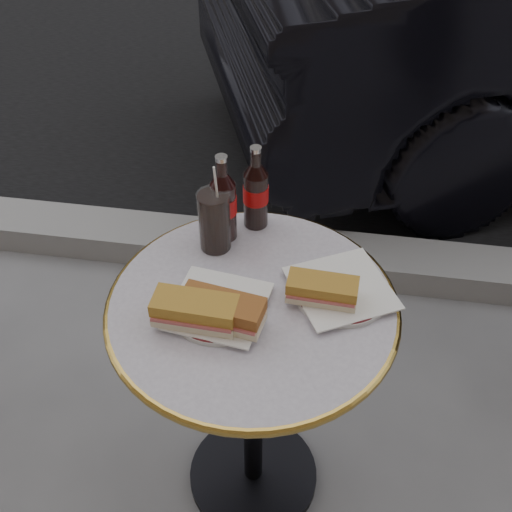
# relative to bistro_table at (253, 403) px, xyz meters

# --- Properties ---
(ground) EXTENTS (80.00, 80.00, 0.00)m
(ground) POSITION_rel_bistro_table_xyz_m (0.00, 0.00, -0.37)
(ground) COLOR slate
(ground) RESTS_ON ground
(curb) EXTENTS (40.00, 0.20, 0.12)m
(curb) POSITION_rel_bistro_table_xyz_m (0.00, 0.90, -0.32)
(curb) COLOR gray
(curb) RESTS_ON ground
(bistro_table) EXTENTS (0.62, 0.62, 0.73)m
(bistro_table) POSITION_rel_bistro_table_xyz_m (0.00, 0.00, 0.00)
(bistro_table) COLOR #BAB2C4
(bistro_table) RESTS_ON ground
(plate_left) EXTENTS (0.25, 0.25, 0.01)m
(plate_left) POSITION_rel_bistro_table_xyz_m (-0.07, -0.03, 0.37)
(plate_left) COLOR silver
(plate_left) RESTS_ON bistro_table
(plate_right) EXTENTS (0.26, 0.26, 0.01)m
(plate_right) POSITION_rel_bistro_table_xyz_m (0.18, 0.06, 0.37)
(plate_right) COLOR silver
(plate_right) RESTS_ON bistro_table
(sandwich_left_a) EXTENTS (0.17, 0.09, 0.06)m
(sandwich_left_a) POSITION_rel_bistro_table_xyz_m (-0.10, -0.08, 0.41)
(sandwich_left_a) COLOR #B4812D
(sandwich_left_a) RESTS_ON plate_left
(sandwich_left_b) EXTENTS (0.18, 0.10, 0.06)m
(sandwich_left_b) POSITION_rel_bistro_table_xyz_m (-0.05, -0.07, 0.41)
(sandwich_left_b) COLOR brown
(sandwich_left_b) RESTS_ON plate_left
(sandwich_right) EXTENTS (0.15, 0.07, 0.05)m
(sandwich_right) POSITION_rel_bistro_table_xyz_m (0.14, 0.02, 0.40)
(sandwich_right) COLOR #AE7B2C
(sandwich_right) RESTS_ON plate_right
(cola_bottle_left) EXTENTS (0.07, 0.07, 0.22)m
(cola_bottle_left) POSITION_rel_bistro_table_xyz_m (-0.10, 0.20, 0.48)
(cola_bottle_left) COLOR black
(cola_bottle_left) RESTS_ON bistro_table
(cola_bottle_right) EXTENTS (0.08, 0.08, 0.22)m
(cola_bottle_right) POSITION_rel_bistro_table_xyz_m (-0.03, 0.26, 0.47)
(cola_bottle_right) COLOR black
(cola_bottle_right) RESTS_ON bistro_table
(cola_glass) EXTENTS (0.10, 0.10, 0.15)m
(cola_glass) POSITION_rel_bistro_table_xyz_m (-0.11, 0.16, 0.44)
(cola_glass) COLOR black
(cola_glass) RESTS_ON bistro_table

